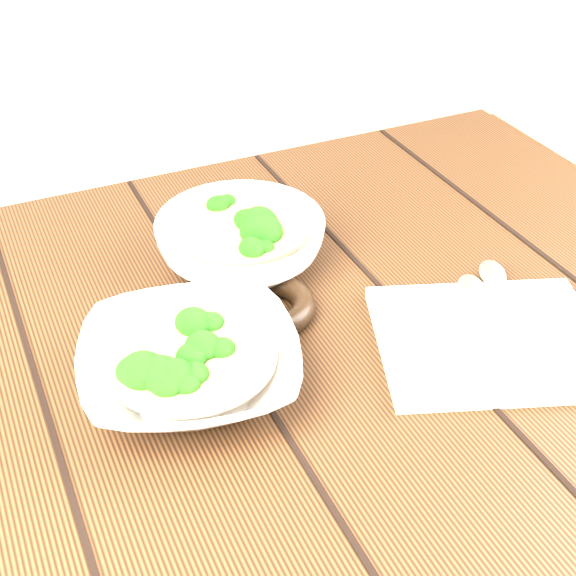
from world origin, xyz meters
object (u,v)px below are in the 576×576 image
Objects in this scene: table at (248,415)px; soup_bowl_back at (241,241)px; soup_bowl_front at (190,365)px; trivet at (268,306)px; napkin at (489,340)px.

table is 0.21m from soup_bowl_back.
soup_bowl_front is 1.02× the size of soup_bowl_back.
trivet is (0.04, 0.02, 0.13)m from table.
soup_bowl_front is 0.14m from trivet.
soup_bowl_front is 2.43× the size of trivet.
soup_bowl_back is at bearing 146.28° from napkin.
napkin is at bearing -27.87° from table.
soup_bowl_back is at bearing 84.15° from trivet.
trivet is 0.24m from napkin.
table is 5.05× the size of napkin.
soup_bowl_front reaches higher than napkin.
table is 0.18m from soup_bowl_front.
soup_bowl_back is at bearing 55.20° from soup_bowl_front.
napkin is (0.23, -0.12, 0.13)m from table.
soup_bowl_back is at bearing 69.72° from table.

